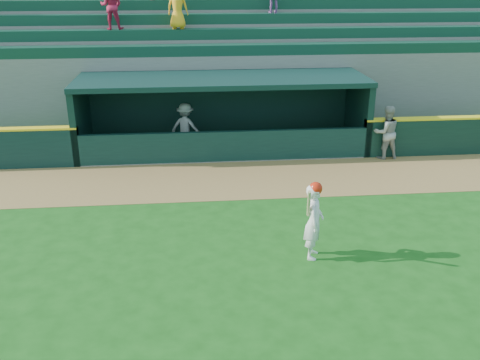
{
  "coord_description": "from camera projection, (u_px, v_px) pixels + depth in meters",
  "views": [
    {
      "loc": [
        -1.05,
        -9.5,
        5.73
      ],
      "look_at": [
        0.0,
        1.6,
        1.3
      ],
      "focal_mm": 40.0,
      "sensor_mm": 36.0,
      "label": 1
    }
  ],
  "objects": [
    {
      "name": "stands",
      "position": [
        215.0,
        56.0,
        21.75
      ],
      "size": [
        34.5,
        6.25,
        7.44
      ],
      "color": "slate",
      "rests_on": "ground"
    },
    {
      "name": "ground",
      "position": [
        247.0,
        267.0,
        11.0
      ],
      "size": [
        120.0,
        120.0,
        0.0
      ],
      "primitive_type": "plane",
      "color": "#154A12",
      "rests_on": "ground"
    },
    {
      "name": "dugout_player_inside",
      "position": [
        186.0,
        127.0,
        17.85
      ],
      "size": [
        1.17,
        0.92,
        1.59
      ],
      "primitive_type": "imported",
      "rotation": [
        0.0,
        0.0,
        2.77
      ],
      "color": "#A9A9A4",
      "rests_on": "ground"
    },
    {
      "name": "dugout",
      "position": [
        222.0,
        108.0,
        17.91
      ],
      "size": [
        9.4,
        2.8,
        2.46
      ],
      "color": "slate",
      "rests_on": "ground"
    },
    {
      "name": "dugout_player_front",
      "position": [
        386.0,
        132.0,
        17.02
      ],
      "size": [
        0.89,
        0.72,
        1.72
      ],
      "primitive_type": "imported",
      "rotation": [
        0.0,
        0.0,
        3.23
      ],
      "color": "#979893",
      "rests_on": "ground"
    },
    {
      "name": "warning_track",
      "position": [
        229.0,
        180.0,
        15.53
      ],
      "size": [
        40.0,
        3.0,
        0.01
      ],
      "primitive_type": "cube",
      "color": "olive",
      "rests_on": "ground"
    },
    {
      "name": "batter_at_plate",
      "position": [
        314.0,
        220.0,
        11.1
      ],
      "size": [
        0.55,
        0.82,
        1.72
      ],
      "color": "silver",
      "rests_on": "ground"
    }
  ]
}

